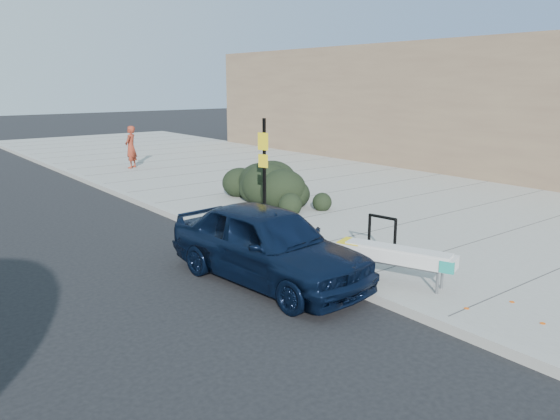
{
  "coord_description": "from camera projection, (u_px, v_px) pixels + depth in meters",
  "views": [
    {
      "loc": [
        -6.56,
        -6.42,
        3.58
      ],
      "look_at": [
        0.23,
        2.22,
        1.0
      ],
      "focal_mm": 35.0,
      "sensor_mm": 36.0,
      "label": 1
    }
  ],
  "objects": [
    {
      "name": "sidewalk_near",
      "position": [
        361.0,
        198.0,
        16.85
      ],
      "size": [
        11.2,
        50.0,
        0.15
      ],
      "primitive_type": "cube",
      "color": "gray",
      "rests_on": "ground"
    },
    {
      "name": "sedan_navy",
      "position": [
        268.0,
        244.0,
        9.9
      ],
      "size": [
        2.1,
        4.36,
        1.43
      ],
      "primitive_type": "imported",
      "rotation": [
        0.0,
        0.0,
        0.1
      ],
      "color": "black",
      "rests_on": "ground"
    },
    {
      "name": "sign_post",
      "position": [
        264.0,
        165.0,
        13.2
      ],
      "size": [
        0.14,
        0.29,
        2.6
      ],
      "rotation": [
        0.0,
        0.0,
        0.28
      ],
      "color": "black",
      "rests_on": "sidewalk_near"
    },
    {
      "name": "bike_rack",
      "position": [
        382.0,
        234.0,
        10.58
      ],
      "size": [
        0.16,
        0.63,
        0.92
      ],
      "rotation": [
        0.0,
        0.0,
        0.18
      ],
      "color": "black",
      "rests_on": "sidewalk_near"
    },
    {
      "name": "bench",
      "position": [
        395.0,
        255.0,
        9.47
      ],
      "size": [
        1.12,
        2.12,
        0.63
      ],
      "rotation": [
        0.0,
        0.0,
        0.35
      ],
      "color": "gray",
      "rests_on": "sidewalk_near"
    },
    {
      "name": "hedge",
      "position": [
        279.0,
        178.0,
        16.06
      ],
      "size": [
        2.05,
        3.69,
        1.33
      ],
      "primitive_type": "ellipsoid",
      "rotation": [
        0.0,
        0.0,
        -0.08
      ],
      "color": "black",
      "rests_on": "sidewalk_near"
    },
    {
      "name": "pedestrian",
      "position": [
        131.0,
        147.0,
        22.19
      ],
      "size": [
        0.74,
        0.72,
        1.71
      ],
      "primitive_type": "imported",
      "rotation": [
        0.0,
        0.0,
        3.86
      ],
      "color": "maroon",
      "rests_on": "sidewalk_near"
    },
    {
      "name": "ground",
      "position": [
        347.0,
        289.0,
        9.67
      ],
      "size": [
        120.0,
        120.0,
        0.0
      ],
      "primitive_type": "plane",
      "color": "black",
      "rests_on": "ground"
    },
    {
      "name": "curb_near",
      "position": [
        204.0,
        227.0,
        13.48
      ],
      "size": [
        0.22,
        50.0,
        0.17
      ],
      "primitive_type": "cube",
      "color": "#9E9E99",
      "rests_on": "ground"
    }
  ]
}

